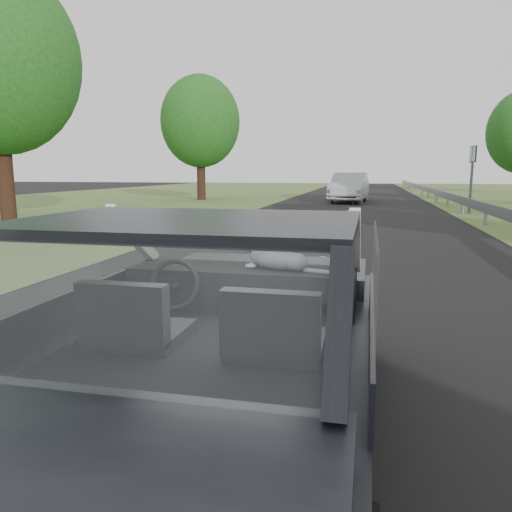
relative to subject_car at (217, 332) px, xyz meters
The scene contains 10 objects.
ground 0.72m from the subject_car, ahead, with size 140.00×140.00×0.00m, color black.
subject_car is the anchor object (origin of this frame).
dashboard 0.64m from the subject_car, 90.00° to the left, with size 1.58×0.45×0.30m, color black.
driver_seat 0.52m from the subject_car, 144.06° to the right, with size 0.50×0.72×0.42m, color black.
passenger_seat 0.52m from the subject_car, 35.94° to the right, with size 0.50×0.72×0.42m, color black.
steering_wheel 0.55m from the subject_car, 140.48° to the left, with size 0.36×0.36×0.04m, color black.
cat 0.73m from the subject_car, 65.11° to the left, with size 0.53×0.16×0.24m, color gray.
other_car 25.13m from the subject_car, 90.57° to the left, with size 1.93×4.89×1.61m, color #B9BCC4.
highway_sign 19.19m from the subject_car, 75.63° to the left, with size 0.11×1.06×2.66m, color #10461B.
tree_6 27.25m from the subject_car, 109.16° to the left, with size 4.60×4.60×6.96m, color #194A16, non-canonical shape.
Camera 1 is at (0.86, -2.74, 1.67)m, focal length 35.00 mm.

